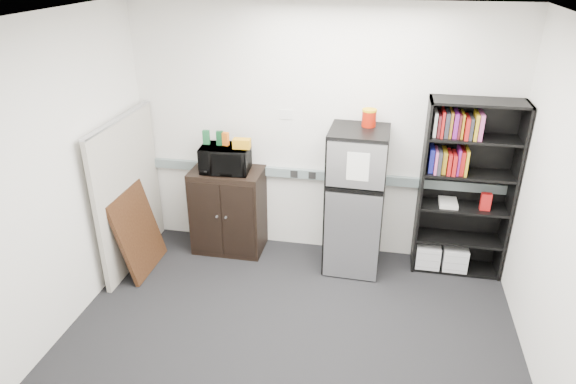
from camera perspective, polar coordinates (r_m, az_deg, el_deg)
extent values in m
plane|color=black|center=(4.63, -0.19, -16.92)|extent=(4.00, 4.00, 0.00)
cube|color=white|center=(5.45, 3.41, 6.38)|extent=(4.00, 0.02, 2.70)
cube|color=white|center=(4.02, 29.04, -4.17)|extent=(0.02, 3.50, 2.70)
cube|color=white|center=(4.65, -25.18, 0.45)|extent=(0.02, 3.50, 2.70)
cube|color=white|center=(3.46, -0.25, 18.42)|extent=(4.00, 3.50, 0.02)
cube|color=gray|center=(5.59, 3.25, 1.91)|extent=(3.92, 0.05, 0.10)
cube|color=white|center=(5.44, -0.24, 8.59)|extent=(0.14, 0.00, 0.10)
cube|color=black|center=(5.41, 14.55, 0.55)|extent=(0.02, 0.34, 1.85)
cube|color=black|center=(5.54, 23.57, -0.21)|extent=(0.02, 0.34, 1.85)
cube|color=black|center=(5.60, 18.94, 0.86)|extent=(0.90, 0.02, 1.85)
cube|color=black|center=(5.16, 20.55, 9.38)|extent=(0.90, 0.34, 0.02)
cube|color=black|center=(5.88, 17.87, -7.85)|extent=(0.85, 0.32, 0.03)
cube|color=black|center=(5.70, 18.33, -4.89)|extent=(0.85, 0.32, 0.03)
cube|color=black|center=(5.53, 18.85, -1.57)|extent=(0.85, 0.32, 0.02)
cube|color=black|center=(5.39, 19.39, 1.95)|extent=(0.85, 0.32, 0.02)
cube|color=black|center=(5.26, 19.97, 5.65)|extent=(0.85, 0.32, 0.02)
cube|color=silver|center=(5.76, 15.24, -6.56)|extent=(0.25, 0.30, 0.25)
cube|color=silver|center=(5.80, 18.01, -6.75)|extent=(0.25, 0.30, 0.25)
cube|color=#A9A195|center=(5.63, -17.25, -0.17)|extent=(0.05, 1.30, 1.60)
cube|color=#B2B2B7|center=(5.35, -18.36, 7.69)|extent=(0.06, 1.30, 0.02)
cube|color=black|center=(5.77, -6.61, -2.01)|extent=(0.77, 0.48, 0.97)
cube|color=black|center=(5.62, -9.15, -2.96)|extent=(0.36, 0.01, 0.85)
cube|color=black|center=(5.51, -5.52, -3.34)|extent=(0.36, 0.01, 0.85)
cylinder|color=#B2B2B7|center=(5.55, -7.92, -2.73)|extent=(0.02, 0.02, 0.02)
cylinder|color=#B2B2B7|center=(5.52, -6.93, -2.83)|extent=(0.02, 0.02, 0.02)
imported|color=black|center=(5.50, -6.99, 3.68)|extent=(0.53, 0.38, 0.28)
cube|color=#17532D|center=(5.52, -9.07, 6.03)|extent=(0.08, 0.06, 0.15)
cube|color=#0D391C|center=(5.47, -7.59, 5.96)|extent=(0.08, 0.06, 0.15)
cube|color=#D65F14|center=(5.46, -6.99, 5.88)|extent=(0.08, 0.06, 0.14)
cube|color=orange|center=(5.36, -5.16, 5.39)|extent=(0.19, 0.11, 0.10)
cube|color=black|center=(5.35, 7.48, -1.06)|extent=(0.59, 0.59, 1.52)
cube|color=silver|center=(4.86, 7.55, 2.86)|extent=(0.55, 0.04, 0.46)
cube|color=silver|center=(5.20, 7.07, -5.05)|extent=(0.55, 0.04, 0.97)
cube|color=black|center=(4.95, 7.37, 0.05)|extent=(0.55, 0.02, 0.03)
cube|color=white|center=(4.85, 7.77, 2.78)|extent=(0.21, 0.01, 0.28)
cube|color=black|center=(5.06, 7.96, 6.78)|extent=(0.59, 0.59, 0.02)
cylinder|color=#A21707|center=(5.14, 9.00, 8.15)|extent=(0.14, 0.14, 0.17)
cylinder|color=gold|center=(5.11, 9.07, 9.18)|extent=(0.14, 0.14, 0.02)
cube|color=#32190D|center=(5.61, -16.35, -4.15)|extent=(0.26, 0.71, 0.89)
cube|color=beige|center=(5.60, -16.14, -4.17)|extent=(0.20, 0.60, 0.75)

